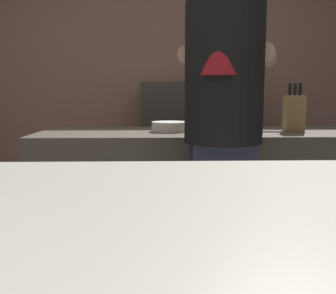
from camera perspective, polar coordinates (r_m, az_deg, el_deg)
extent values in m
cube|color=#977360|center=(3.62, -0.98, 11.45)|extent=(5.20, 0.10, 2.70)
cube|color=#484137|center=(2.24, 8.71, -9.52)|extent=(2.10, 0.60, 0.93)
cube|color=#3C3B36|center=(3.39, 4.22, -0.80)|extent=(0.96, 0.36, 1.23)
cube|color=#282A41|center=(1.80, 7.94, -13.97)|extent=(0.28, 0.20, 0.92)
cylinder|color=black|center=(1.68, 8.45, 10.82)|extent=(0.34, 0.34, 0.59)
cone|color=maroon|center=(1.60, 8.05, 18.06)|extent=(0.18, 0.18, 0.42)
cylinder|color=tan|center=(1.87, 3.95, 13.27)|extent=(0.18, 0.33, 0.08)
cylinder|color=tan|center=(1.83, 14.70, 13.16)|extent=(0.18, 0.33, 0.08)
cube|color=olive|center=(2.18, 18.42, 4.77)|extent=(0.10, 0.08, 0.20)
cylinder|color=black|center=(2.17, 17.87, 8.28)|extent=(0.02, 0.02, 0.06)
cylinder|color=black|center=(2.18, 18.58, 8.22)|extent=(0.02, 0.02, 0.06)
cylinder|color=black|center=(2.19, 19.27, 8.24)|extent=(0.02, 0.02, 0.07)
cylinder|color=silver|center=(2.11, 0.22, 3.09)|extent=(0.20, 0.20, 0.05)
cube|color=silver|center=(2.14, 13.81, 2.30)|extent=(0.24, 0.07, 0.01)
cylinder|color=black|center=(3.43, 5.75, 11.02)|extent=(0.06, 0.06, 0.17)
cylinder|color=black|center=(3.44, 5.78, 12.98)|extent=(0.03, 0.03, 0.07)
cylinder|color=red|center=(3.45, 5.79, 13.63)|extent=(0.03, 0.03, 0.01)
cylinder|color=black|center=(3.40, 8.60, 10.84)|extent=(0.05, 0.05, 0.15)
cylinder|color=black|center=(3.41, 8.64, 12.61)|extent=(0.02, 0.02, 0.06)
cylinder|color=red|center=(3.41, 8.65, 13.19)|extent=(0.03, 0.03, 0.01)
cylinder|color=#2E559D|center=(3.30, 3.32, 10.88)|extent=(0.07, 0.07, 0.14)
cylinder|color=#2E559D|center=(3.30, 3.33, 12.53)|extent=(0.03, 0.03, 0.05)
cylinder|color=silver|center=(3.31, 3.34, 13.10)|extent=(0.04, 0.04, 0.01)
cylinder|color=#D3D582|center=(3.34, 11.21, 11.02)|extent=(0.05, 0.05, 0.17)
cylinder|color=#D3D582|center=(3.34, 11.27, 13.07)|extent=(0.02, 0.02, 0.07)
cylinder|color=#333333|center=(3.35, 11.29, 13.73)|extent=(0.03, 0.03, 0.01)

